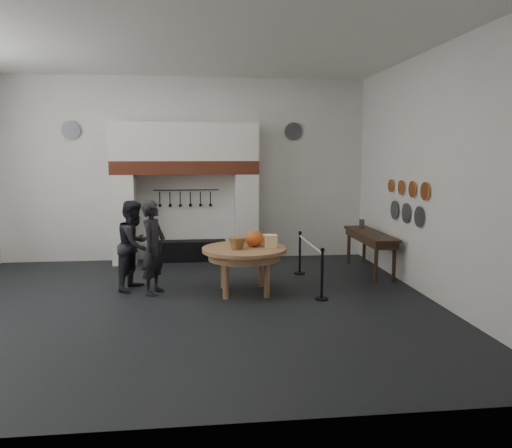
{
  "coord_description": "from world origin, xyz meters",
  "views": [
    {
      "loc": [
        0.3,
        -8.57,
        2.61
      ],
      "look_at": [
        1.35,
        0.48,
        1.35
      ],
      "focal_mm": 35.0,
      "sensor_mm": 36.0,
      "label": 1
    }
  ],
  "objects": [
    {
      "name": "floor",
      "position": [
        0.0,
        0.0,
        0.0
      ],
      "size": [
        9.0,
        8.0,
        0.02
      ],
      "primitive_type": "cube",
      "color": "black",
      "rests_on": "ground"
    },
    {
      "name": "ceiling",
      "position": [
        0.0,
        0.0,
        4.5
      ],
      "size": [
        9.0,
        8.0,
        0.02
      ],
      "primitive_type": "cube",
      "color": "silver",
      "rests_on": "wall_back"
    },
    {
      "name": "wall_back",
      "position": [
        0.0,
        4.0,
        2.25
      ],
      "size": [
        9.0,
        0.02,
        4.5
      ],
      "primitive_type": "cube",
      "color": "silver",
      "rests_on": "floor"
    },
    {
      "name": "wall_front",
      "position": [
        0.0,
        -4.0,
        2.25
      ],
      "size": [
        9.0,
        0.02,
        4.5
      ],
      "primitive_type": "cube",
      "color": "silver",
      "rests_on": "floor"
    },
    {
      "name": "wall_right",
      "position": [
        4.5,
        0.0,
        2.25
      ],
      "size": [
        0.02,
        8.0,
        4.5
      ],
      "primitive_type": "cube",
      "color": "silver",
      "rests_on": "floor"
    },
    {
      "name": "chimney_pier_left",
      "position": [
        -1.48,
        3.65,
        1.07
      ],
      "size": [
        0.55,
        0.7,
        2.15
      ],
      "primitive_type": "cube",
      "color": "silver",
      "rests_on": "floor"
    },
    {
      "name": "chimney_pier_right",
      "position": [
        1.48,
        3.65,
        1.07
      ],
      "size": [
        0.55,
        0.7,
        2.15
      ],
      "primitive_type": "cube",
      "color": "silver",
      "rests_on": "floor"
    },
    {
      "name": "hearth_brick_band",
      "position": [
        0.0,
        3.65,
        2.31
      ],
      "size": [
        3.5,
        0.72,
        0.32
      ],
      "primitive_type": "cube",
      "color": "#9E442B",
      "rests_on": "chimney_pier_left"
    },
    {
      "name": "chimney_hood",
      "position": [
        0.0,
        3.65,
        2.92
      ],
      "size": [
        3.5,
        0.7,
        0.9
      ],
      "primitive_type": "cube",
      "color": "silver",
      "rests_on": "hearth_brick_band"
    },
    {
      "name": "iron_range",
      "position": [
        0.0,
        3.72,
        0.25
      ],
      "size": [
        1.9,
        0.45,
        0.5
      ],
      "primitive_type": "cube",
      "color": "black",
      "rests_on": "floor"
    },
    {
      "name": "utensil_rail",
      "position": [
        0.0,
        3.92,
        1.75
      ],
      "size": [
        1.6,
        0.02,
        0.02
      ],
      "primitive_type": "cylinder",
      "rotation": [
        0.0,
        1.57,
        0.0
      ],
      "color": "black",
      "rests_on": "wall_back"
    },
    {
      "name": "work_table",
      "position": [
        1.15,
        0.68,
        0.84
      ],
      "size": [
        1.76,
        1.76,
        0.07
      ],
      "primitive_type": "cylinder",
      "rotation": [
        0.0,
        0.0,
        0.1
      ],
      "color": "tan",
      "rests_on": "floor"
    },
    {
      "name": "pumpkin",
      "position": [
        1.35,
        0.78,
        1.03
      ],
      "size": [
        0.36,
        0.36,
        0.31
      ],
      "primitive_type": "ellipsoid",
      "color": "orange",
      "rests_on": "work_table"
    },
    {
      "name": "cheese_block_big",
      "position": [
        1.65,
        0.63,
        0.99
      ],
      "size": [
        0.22,
        0.22,
        0.24
      ],
      "primitive_type": "cube",
      "color": "#FFE098",
      "rests_on": "work_table"
    },
    {
      "name": "cheese_block_small",
      "position": [
        1.63,
        0.93,
        0.97
      ],
      "size": [
        0.18,
        0.18,
        0.2
      ],
      "primitive_type": "cube",
      "color": "#FFDF98",
      "rests_on": "work_table"
    },
    {
      "name": "wicker_basket",
      "position": [
        1.0,
        0.53,
        0.98
      ],
      "size": [
        0.35,
        0.35,
        0.22
      ],
      "primitive_type": "cone",
      "rotation": [
        3.14,
        0.0,
        0.1
      ],
      "color": "#9D6A39",
      "rests_on": "work_table"
    },
    {
      "name": "bread_loaf",
      "position": [
        1.05,
        1.03,
        0.94
      ],
      "size": [
        0.31,
        0.18,
        0.13
      ],
      "primitive_type": "ellipsoid",
      "color": "#9A5936",
      "rests_on": "work_table"
    },
    {
      "name": "visitor_near",
      "position": [
        -0.55,
        0.82,
        0.89
      ],
      "size": [
        0.62,
        0.75,
        1.78
      ],
      "primitive_type": "imported",
      "rotation": [
        0.0,
        0.0,
        1.23
      ],
      "color": "black",
      "rests_on": "floor"
    },
    {
      "name": "visitor_far",
      "position": [
        -0.95,
        1.22,
        0.87
      ],
      "size": [
        0.92,
        1.03,
        1.75
      ],
      "primitive_type": "imported",
      "rotation": [
        0.0,
        0.0,
        1.21
      ],
      "color": "black",
      "rests_on": "floor"
    },
    {
      "name": "side_table",
      "position": [
        4.1,
        2.04,
        0.87
      ],
      "size": [
        0.55,
        2.2,
        0.06
      ],
      "primitive_type": "cube",
      "color": "#332012",
      "rests_on": "floor"
    },
    {
      "name": "pewter_jug",
      "position": [
        4.1,
        2.64,
        1.01
      ],
      "size": [
        0.12,
        0.12,
        0.22
      ],
      "primitive_type": "cylinder",
      "color": "#4C4B51",
      "rests_on": "side_table"
    },
    {
      "name": "copper_pan_a",
      "position": [
        4.46,
        0.2,
        1.95
      ],
      "size": [
        0.03,
        0.34,
        0.34
      ],
      "primitive_type": "cylinder",
      "rotation": [
        0.0,
        1.57,
        0.0
      ],
      "color": "#C6662D",
      "rests_on": "wall_right"
    },
    {
      "name": "copper_pan_b",
      "position": [
        4.46,
        0.75,
        1.95
      ],
      "size": [
        0.03,
        0.32,
        0.32
      ],
      "primitive_type": "cylinder",
      "rotation": [
        0.0,
        1.57,
        0.0
      ],
      "color": "#C6662D",
      "rests_on": "wall_right"
    },
    {
      "name": "copper_pan_c",
      "position": [
        4.46,
        1.3,
        1.95
      ],
      "size": [
        0.03,
        0.3,
        0.3
      ],
      "primitive_type": "cylinder",
      "rotation": [
        0.0,
        1.57,
        0.0
      ],
      "color": "#C6662D",
      "rests_on": "wall_right"
    },
    {
      "name": "copper_pan_d",
      "position": [
        4.46,
        1.85,
        1.95
      ],
      "size": [
        0.03,
        0.28,
        0.28
      ],
      "primitive_type": "cylinder",
      "rotation": [
        0.0,
        1.57,
        0.0
      ],
      "color": "#C6662D",
      "rests_on": "wall_right"
    },
    {
      "name": "pewter_plate_left",
      "position": [
        4.46,
        0.4,
        1.45
      ],
      "size": [
        0.03,
        0.4,
        0.4
      ],
      "primitive_type": "cylinder",
      "rotation": [
        0.0,
        1.57,
        0.0
      ],
      "color": "#4C4C51",
      "rests_on": "wall_right"
    },
    {
      "name": "pewter_plate_mid",
      "position": [
        4.46,
        1.0,
        1.45
      ],
      "size": [
        0.03,
        0.4,
        0.4
      ],
      "primitive_type": "cylinder",
      "rotation": [
        0.0,
        1.57,
        0.0
      ],
      "color": "#4C4C51",
      "rests_on": "wall_right"
    },
    {
      "name": "pewter_plate_right",
      "position": [
        4.46,
        1.6,
        1.45
      ],
      "size": [
        0.03,
        0.4,
        0.4
      ],
      "primitive_type": "cylinder",
      "rotation": [
        0.0,
        1.57,
        0.0
      ],
      "color": "#4C4C51",
      "rests_on": "wall_right"
    },
    {
      "name": "pewter_plate_back_left",
      "position": [
        -2.7,
        3.96,
        3.2
      ],
      "size": [
        0.44,
        0.03,
        0.44
      ],
      "primitive_type": "cylinder",
      "rotation": [
        1.57,
        0.0,
        0.0
      ],
      "color": "#4C4C51",
      "rests_on": "wall_back"
    },
    {
      "name": "pewter_plate_back_right",
      "position": [
        2.7,
        3.96,
        3.2
      ],
      "size": [
        0.44,
        0.03,
        0.44
      ],
      "primitive_type": "cylinder",
      "rotation": [
        1.57,
        0.0,
        0.0
      ],
      "color": "#4C4C51",
      "rests_on": "wall_back"
    },
    {
      "name": "barrier_post_near",
      "position": [
        2.5,
        0.04,
        0.45
      ],
      "size": [
        0.05,
        0.05,
        0.9
      ],
      "primitive_type": "cylinder",
      "color": "black",
      "rests_on": "floor"
    },
    {
      "name": "barrier_post_far",
      "position": [
        2.5,
        2.04,
        0.45
      ],
      "size": [
        0.05,
        0.05,
        0.9
      ],
      "primitive_type": "cylinder",
      "color": "black",
      "rests_on": "floor"
    },
    {
      "name": "barrier_rope",
      "position": [
        2.5,
        1.04,
        0.85
      ],
      "size": [
        0.04,
        2.0,
        0.04
      ],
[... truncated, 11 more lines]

